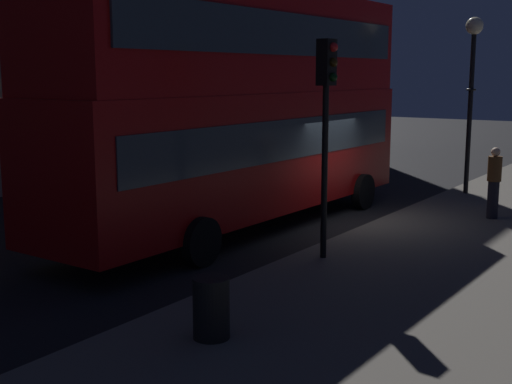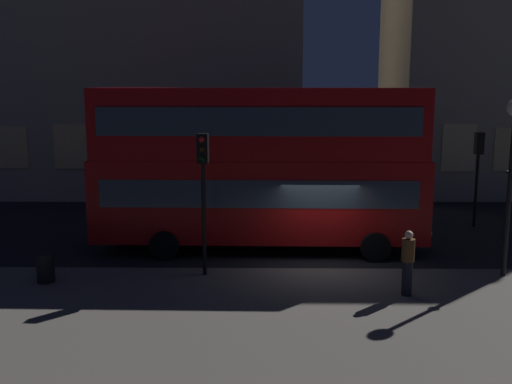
% 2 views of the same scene
% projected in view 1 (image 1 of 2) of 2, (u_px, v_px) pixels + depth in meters
% --- Properties ---
extents(ground_plane, '(80.00, 80.00, 0.00)m').
position_uv_depth(ground_plane, '(352.00, 223.00, 16.66)').
color(ground_plane, black).
extents(double_decker_bus, '(11.27, 2.94, 5.52)m').
position_uv_depth(double_decker_bus, '(242.00, 99.00, 15.62)').
color(double_decker_bus, '#9E0C0C').
rests_on(double_decker_bus, ground).
extents(traffic_light_near_kerb, '(0.34, 0.37, 4.15)m').
position_uv_depth(traffic_light_near_kerb, '(326.00, 103.00, 12.61)').
color(traffic_light_near_kerb, black).
rests_on(traffic_light_near_kerb, sidewalk_slab).
extents(traffic_light_far_side, '(0.35, 0.38, 3.79)m').
position_uv_depth(traffic_light_far_side, '(302.00, 99.00, 24.59)').
color(traffic_light_far_side, black).
rests_on(traffic_light_far_side, ground).
extents(street_lamp, '(0.50, 0.50, 5.12)m').
position_uv_depth(street_lamp, '(472.00, 65.00, 19.57)').
color(street_lamp, black).
rests_on(street_lamp, sidewalk_slab).
extents(pedestrian, '(0.34, 0.34, 1.76)m').
position_uv_depth(pedestrian, '(494.00, 182.00, 16.52)').
color(pedestrian, black).
rests_on(pedestrian, sidewalk_slab).
extents(litter_bin, '(0.50, 0.50, 0.84)m').
position_uv_depth(litter_bin, '(211.00, 308.00, 9.06)').
color(litter_bin, black).
rests_on(litter_bin, sidewalk_slab).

